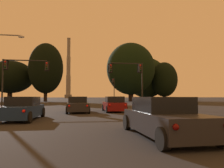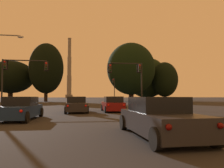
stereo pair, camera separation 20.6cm
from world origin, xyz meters
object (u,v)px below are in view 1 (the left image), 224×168
sedan_center_lane_front (77,105)px  sedan_right_lane_third (163,118)px  traffic_light_far_right (114,86)px  traffic_light_overhead_left (19,71)px  sedan_left_lane_second (23,109)px  traffic_light_overhead_right (131,73)px  smokestack (68,74)px  hatchback_right_lane_front (114,105)px

sedan_center_lane_front → sedan_right_lane_third: 13.03m
traffic_light_far_right → traffic_light_overhead_left: (-15.87, -26.57, 0.57)m
traffic_light_overhead_left → traffic_light_far_right: bearing=59.1°
sedan_left_lane_second → traffic_light_far_right: (12.11, 39.85, 3.29)m
sedan_left_lane_second → traffic_light_overhead_right: size_ratio=0.82×
sedan_center_lane_front → sedan_left_lane_second: bearing=-121.6°
traffic_light_overhead_right → smokestack: 142.67m
sedan_right_lane_third → traffic_light_far_right: 47.03m
traffic_light_overhead_right → traffic_light_overhead_left: size_ratio=0.98×
hatchback_right_lane_front → smokestack: smokestack is taller
traffic_light_far_right → sedan_center_lane_front: bearing=-104.5°
sedan_left_lane_second → traffic_light_far_right: 41.78m
sedan_right_lane_third → sedan_center_lane_front: bearing=102.1°
hatchback_right_lane_front → smokestack: (-11.35, 148.05, 17.50)m
hatchback_right_lane_front → sedan_center_lane_front: bearing=-176.0°
traffic_light_overhead_right → smokestack: bearing=95.9°
sedan_right_lane_third → traffic_light_far_right: size_ratio=0.79×
traffic_light_far_right → smokestack: 116.41m
smokestack → sedan_left_lane_second: bearing=-88.3°
sedan_right_lane_third → traffic_light_overhead_right: traffic_light_overhead_right is taller
hatchback_right_lane_front → traffic_light_overhead_right: 8.45m
sedan_right_lane_third → traffic_light_overhead_right: (3.59, 19.67, 3.73)m
hatchback_right_lane_front → traffic_light_overhead_left: 13.30m
traffic_light_overhead_right → sedan_left_lane_second: bearing=-128.0°
traffic_light_overhead_right → traffic_light_overhead_left: bearing=178.6°
sedan_center_lane_front → traffic_light_overhead_left: traffic_light_overhead_left is taller
traffic_light_far_right → traffic_light_overhead_left: traffic_light_far_right is taller
sedan_left_lane_second → sedan_right_lane_third: size_ratio=1.00×
traffic_light_overhead_right → sedan_center_lane_front: bearing=-133.9°
traffic_light_overhead_right → smokestack: (-14.68, 141.24, 13.76)m
hatchback_right_lane_front → traffic_light_overhead_left: size_ratio=0.69×
sedan_left_lane_second → traffic_light_overhead_left: 14.33m
sedan_left_lane_second → traffic_light_far_right: traffic_light_far_right is taller
sedan_right_lane_third → traffic_light_overhead_left: (-10.27, 20.01, 3.87)m
traffic_light_far_right → traffic_light_overhead_left: bearing=-120.9°
sedan_right_lane_third → traffic_light_far_right: (5.60, 46.58, 3.29)m
sedan_center_lane_front → traffic_light_far_right: size_ratio=0.79×
sedan_left_lane_second → traffic_light_overhead_right: traffic_light_overhead_right is taller
traffic_light_overhead_right → traffic_light_overhead_left: (-13.86, 0.34, 0.14)m
sedan_center_lane_front → smokestack: 149.52m
traffic_light_far_right → smokestack: (-16.70, 114.33, 14.20)m
hatchback_right_lane_front → sedan_left_lane_second: bearing=-137.7°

